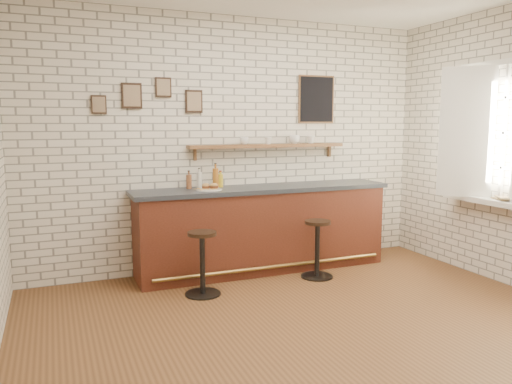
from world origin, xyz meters
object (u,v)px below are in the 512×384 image
Objects in this scene: bar_stool_right at (317,247)px; shelf_cup_a at (244,141)px; bitters_bottle_amber at (216,177)px; shelf_cup_b at (268,141)px; ciabatta_sandwich at (210,186)px; bitters_bottle_white at (199,180)px; bitters_bottle_brown at (189,181)px; bar_counter at (263,228)px; book_lower at (496,199)px; sandwich_plate at (209,190)px; condiment_bottle_yellow at (221,180)px; bar_stool_left at (202,261)px; shelf_cup_c at (295,139)px; book_upper at (498,198)px; shelf_cup_d at (311,139)px.

shelf_cup_a reaches higher than bar_stool_right.
bitters_bottle_amber is 0.81m from shelf_cup_b.
bitters_bottle_white is at bearing 106.23° from ciabatta_sandwich.
bitters_bottle_brown is 0.32× the size of bar_stool_right.
bar_counter is 2.60m from book_lower.
ciabatta_sandwich is at bearing -73.77° from bitters_bottle_white.
bitters_bottle_brown reaches higher than sandwich_plate.
bitters_bottle_brown is 0.38m from condiment_bottle_yellow.
shelf_cup_b is at bearing 4.38° from bitters_bottle_amber.
bitters_bottle_amber is 3.11m from book_lower.
bar_counter is 13.23× the size of bitters_bottle_white.
bitters_bottle_amber reaches higher than condiment_bottle_yellow.
condiment_bottle_yellow is 0.94× the size of book_lower.
book_lower is (2.81, -1.37, -0.11)m from ciabatta_sandwich.
bitters_bottle_amber is at bearing 177.89° from shelf_cup_a.
sandwich_plate is 0.42× the size of bar_stool_left.
bitters_bottle_amber is 0.43× the size of bar_stool_left.
bitters_bottle_brown is at bearing 174.29° from shelf_cup_a.
bitters_bottle_brown is (-0.86, 0.15, 0.59)m from bar_counter.
shelf_cup_c is at bearing -38.90° from shelf_cup_b.
bitters_bottle_amber is 3.08× the size of shelf_cup_b.
bitters_bottle_brown reaches higher than condiment_bottle_yellow.
sandwich_plate is at bearing -174.91° from bar_counter.
book_upper is (1.98, -1.65, -0.58)m from shelf_cup_b.
bar_stool_left is (-0.25, -0.52, -0.70)m from ciabatta_sandwich.
ciabatta_sandwich is 1.00m from shelf_cup_b.
book_upper is (1.39, -1.65, -0.59)m from shelf_cup_d.
shelf_cup_c is (0.99, 0.05, 0.46)m from condiment_bottle_yellow.
book_lower is 0.02m from book_upper.
bar_stool_left is (-0.44, -0.73, -0.74)m from condiment_bottle_yellow.
shelf_cup_b is 2.63m from book_lower.
bitters_bottle_white is at bearing 175.21° from shelf_cup_a.
book_upper is (2.67, -1.59, -0.17)m from bitters_bottle_amber.
shelf_cup_a is 0.90m from shelf_cup_d.
bar_stool_right is 5.97× the size of shelf_cup_a.
shelf_cup_b is at bearing -10.05° from shelf_cup_a.
bar_counter is at bearing 162.86° from shelf_cup_d.
shelf_cup_c reaches higher than ciabatta_sandwich.
book_lower is (1.98, -1.63, -0.60)m from shelf_cup_b.
shelf_cup_c reaches higher than sandwich_plate.
bitters_bottle_amber is at bearing 55.37° from sandwich_plate.
shelf_cup_c is 0.55× the size of book_upper.
bar_counter is 1.11m from bar_stool_left.
bar_counter is 0.87m from ciabatta_sandwich.
bar_stool_right is (0.45, -0.51, -0.15)m from bar_counter.
sandwich_plate is 0.88m from bar_stool_left.
condiment_bottle_yellow is at bearing 79.84° from shelf_cup_c.
condiment_bottle_yellow is (0.38, 0.00, -0.00)m from bitters_bottle_brown.
sandwich_plate is 1.39m from bar_stool_right.
bitters_bottle_brown is at bearing 130.08° from sandwich_plate.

